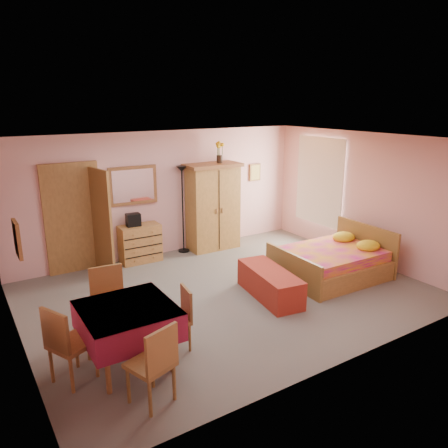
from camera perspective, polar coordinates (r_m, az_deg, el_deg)
floor at (r=7.59m, az=0.59°, el=-9.02°), size 6.50×6.50×0.00m
ceiling at (r=6.90m, az=0.65°, el=10.93°), size 6.50×6.50×0.00m
wall_back at (r=9.27m, az=-7.87°, el=3.95°), size 6.50×0.10×2.60m
wall_front at (r=5.33m, az=15.54°, el=-5.60°), size 6.50×0.10×2.60m
wall_left at (r=6.09m, az=-26.02°, el=-3.96°), size 0.10×5.00×2.60m
wall_right at (r=9.27m, az=17.72°, el=3.34°), size 0.10×5.00×2.60m
doorway at (r=8.71m, az=-19.11°, el=0.57°), size 1.06×0.12×2.15m
window at (r=10.01m, az=12.40°, el=5.49°), size 0.08×1.40×1.95m
picture_left at (r=5.40m, az=-25.40°, el=-1.81°), size 0.04×0.32×0.42m
picture_back at (r=10.38m, az=4.06°, el=6.75°), size 0.30×0.04×0.40m
chest_of_drawers at (r=9.04m, az=-10.90°, el=-2.51°), size 0.82×0.43×0.77m
wall_mirror at (r=8.94m, az=-11.79°, el=4.96°), size 0.99×0.10×0.78m
stereo at (r=8.87m, az=-11.77°, el=0.54°), size 0.29×0.22×0.25m
floor_lamp at (r=9.35m, az=-5.41°, el=1.86°), size 0.25×0.25×1.87m
wardrobe at (r=9.54m, az=-1.45°, el=2.26°), size 1.22×0.65×1.89m
sunflower_vase at (r=9.42m, az=-0.59°, el=9.36°), size 0.20×0.20×0.46m
bed at (r=8.34m, az=13.80°, el=-3.87°), size 1.96×1.57×0.88m
bench at (r=7.42m, az=6.00°, el=-7.73°), size 0.74×1.48×0.47m
dining_table at (r=5.66m, az=-12.33°, el=-14.17°), size 1.10×1.10×0.80m
chair_south at (r=4.98m, az=-9.61°, el=-17.50°), size 0.55×0.55×0.95m
chair_north at (r=6.24m, az=-14.56°, el=-10.26°), size 0.50×0.50×1.01m
chair_west at (r=5.53m, az=-19.23°, el=-14.45°), size 0.59×0.59×0.97m
chair_east at (r=5.91m, az=-6.49°, el=-12.30°), size 0.43×0.43×0.84m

